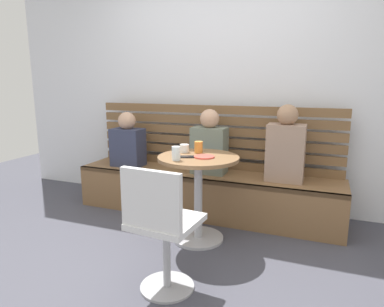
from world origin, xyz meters
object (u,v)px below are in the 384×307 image
at_px(booth_bench, 205,193).
at_px(person_adult, 286,147).
at_px(plate_small, 204,157).
at_px(person_child_left, 128,143).
at_px(white_chair, 161,226).
at_px(cup_tumbler_orange, 199,147).
at_px(cup_ceramic_white, 184,148).
at_px(cafe_table, 198,182).
at_px(person_child_middle, 209,145).
at_px(cup_water_clear, 176,153).
at_px(phone_on_table, 187,157).

height_order(booth_bench, person_adult, person_adult).
bearing_deg(plate_small, person_child_left, 151.87).
bearing_deg(white_chair, cup_tumbler_orange, 96.27).
bearing_deg(cup_tumbler_orange, person_child_left, 156.72).
distance_m(white_chair, cup_ceramic_white, 1.00).
relative_size(booth_bench, cafe_table, 3.65).
relative_size(cafe_table, white_chair, 0.87).
distance_m(person_child_left, person_child_middle, 0.93).
height_order(booth_bench, cup_water_clear, cup_water_clear).
bearing_deg(plate_small, white_chair, -90.29).
distance_m(person_adult, person_child_left, 1.67).
distance_m(cafe_table, person_adult, 0.90).
distance_m(white_chair, plate_small, 0.84).
xyz_separation_m(cafe_table, cup_water_clear, (-0.11, -0.20, 0.28)).
bearing_deg(person_adult, white_chair, -112.63).
relative_size(booth_bench, cup_ceramic_white, 33.75).
bearing_deg(person_adult, cup_water_clear, -133.72).
height_order(white_chair, plate_small, white_chair).
height_order(white_chair, cup_ceramic_white, white_chair).
relative_size(white_chair, plate_small, 5.00).
height_order(white_chair, cup_tumbler_orange, white_chair).
bearing_deg(phone_on_table, white_chair, 168.39).
bearing_deg(booth_bench, person_adult, 0.57).
xyz_separation_m(cup_tumbler_orange, plate_small, (0.11, -0.16, -0.04)).
bearing_deg(plate_small, cup_ceramic_white, 149.86).
distance_m(cup_tumbler_orange, phone_on_table, 0.21).
relative_size(person_adult, person_child_middle, 1.10).
bearing_deg(person_child_middle, cup_water_clear, -90.64).
bearing_deg(person_child_left, booth_bench, 1.37).
bearing_deg(cafe_table, plate_small, -22.74).
bearing_deg(person_child_left, cup_ceramic_white, -27.57).
xyz_separation_m(person_adult, person_child_left, (-1.67, -0.03, -0.06)).
relative_size(white_chair, person_child_middle, 1.32).
height_order(person_child_middle, cup_tumbler_orange, person_child_middle).
distance_m(white_chair, person_child_middle, 1.44).
relative_size(person_adult, person_child_left, 1.20).
bearing_deg(cup_water_clear, cup_ceramic_white, 100.79).
bearing_deg(cafe_table, person_child_middle, 99.92).
bearing_deg(plate_small, person_adult, 46.53).
bearing_deg(cup_tumbler_orange, cafe_table, -70.15).
height_order(cup_tumbler_orange, cup_water_clear, cup_water_clear).
relative_size(booth_bench, plate_small, 15.88).
height_order(cup_ceramic_white, plate_small, cup_ceramic_white).
bearing_deg(person_child_left, white_chair, -51.62).
xyz_separation_m(cup_tumbler_orange, cup_water_clear, (-0.06, -0.33, 0.01)).
bearing_deg(white_chair, phone_on_table, 100.02).
bearing_deg(cup_ceramic_white, cup_tumbler_orange, 12.01).
bearing_deg(person_child_middle, cup_tumbler_orange, -83.16).
height_order(cup_water_clear, phone_on_table, cup_water_clear).
xyz_separation_m(booth_bench, cup_ceramic_white, (-0.03, -0.47, 0.55)).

